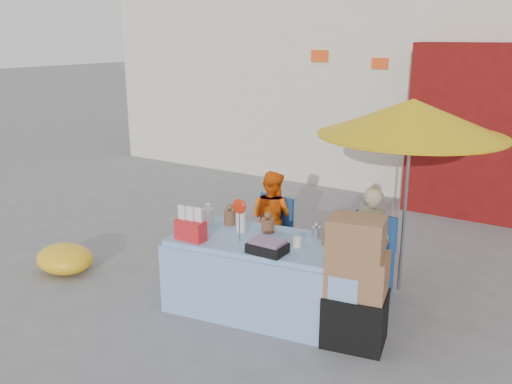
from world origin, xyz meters
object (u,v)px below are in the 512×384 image
Objects in this scene: vendor_beige at (371,238)px; umbrella at (412,118)px; market_table at (268,275)px; box_stack at (356,287)px; chair_left at (266,247)px; vendor_orange at (272,218)px; chair_right at (365,271)px.

vendor_beige is 0.56× the size of umbrella.
market_table is 1.01× the size of umbrella.
umbrella is (0.30, 0.15, 1.31)m from vendor_beige.
box_stack is (0.30, -1.13, -0.03)m from vendor_beige.
umbrella is at bearing -146.52° from vendor_beige.
box_stack reaches higher than vendor_beige.
chair_left is 0.73× the size of vendor_orange.
umbrella is at bearing 89.96° from box_stack.
umbrella is at bearing -167.56° from vendor_orange.
umbrella reaches higher than vendor_beige.
market_table is 1.80× the size of vendor_beige.
chair_right is 1.09m from box_stack.
chair_right is 0.41× the size of umbrella.
chair_right is at bearing 6.92° from chair_left.
market_table is at bearing -120.00° from chair_right.
market_table is at bearing 173.78° from box_stack.
market_table is 2.48× the size of chair_right.
vendor_orange is at bearing 110.21° from market_table.
market_table is 1.13m from chair_right.
vendor_beige is (1.25, -0.00, 0.00)m from vendor_orange.
chair_right is (0.67, 0.89, -0.14)m from market_table.
vendor_orange reaches higher than chair_right.
umbrella reaches higher than market_table.
chair_right is at bearing 97.73° from vendor_beige.
box_stack is (0.97, -0.11, 0.16)m from market_table.
vendor_orange is at bearing 143.78° from box_stack.
market_table is at bearing 63.84° from vendor_beige.
vendor_beige is at bearing -153.43° from umbrella.
chair_right is 0.73× the size of vendor_beige.
chair_left is 0.41× the size of umbrella.
box_stack reaches higher than chair_right.
vendor_orange is 1.25m from vendor_beige.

